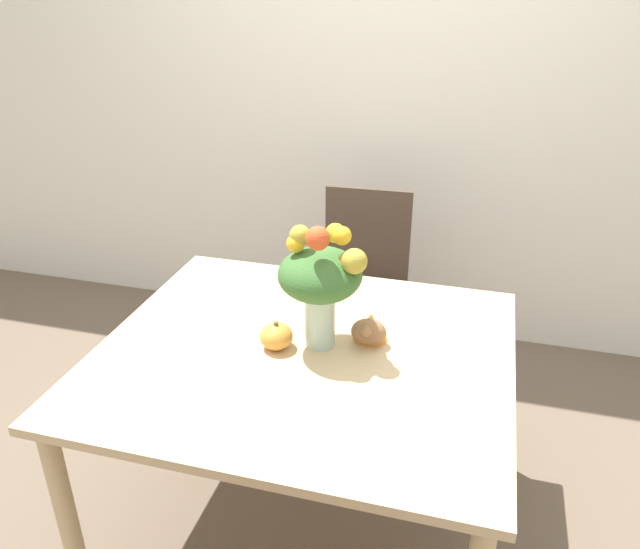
% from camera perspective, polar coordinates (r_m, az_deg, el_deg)
% --- Properties ---
extents(ground_plane, '(12.00, 12.00, 0.00)m').
position_cam_1_polar(ground_plane, '(2.47, -1.26, -21.27)').
color(ground_plane, brown).
extents(wall_back, '(8.00, 0.06, 2.70)m').
position_cam_1_polar(wall_back, '(3.17, 6.63, 17.53)').
color(wall_back, white).
rests_on(wall_back, ground_plane).
extents(dining_table, '(1.29, 1.13, 0.73)m').
position_cam_1_polar(dining_table, '(2.04, -1.44, -8.85)').
color(dining_table, '#D1B284').
rests_on(dining_table, ground_plane).
extents(flower_vase, '(0.28, 0.30, 0.43)m').
position_cam_1_polar(flower_vase, '(1.90, 0.16, -0.35)').
color(flower_vase, '#B2CCBC').
rests_on(flower_vase, dining_table).
extents(pumpkin, '(0.10, 0.10, 0.10)m').
position_cam_1_polar(pumpkin, '(1.98, -4.01, -5.66)').
color(pumpkin, gold).
rests_on(pumpkin, dining_table).
extents(turkey_figurine, '(0.11, 0.15, 0.09)m').
position_cam_1_polar(turkey_figurine, '(2.02, 4.57, -4.98)').
color(turkey_figurine, '#936642').
rests_on(turkey_figurine, dining_table).
extents(dining_chair_near_window, '(0.44, 0.44, 0.93)m').
position_cam_1_polar(dining_chair_near_window, '(2.90, 3.81, -1.33)').
color(dining_chair_near_window, '#47382D').
rests_on(dining_chair_near_window, ground_plane).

